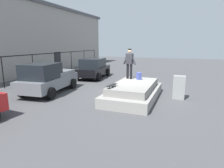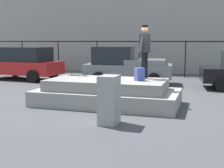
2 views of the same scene
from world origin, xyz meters
name	(u,v)px [view 1 (image 1 of 2)]	position (x,y,z in m)	size (l,w,h in m)	color
ground_plane	(129,95)	(0.00, 0.00, 0.00)	(60.00, 60.00, 0.00)	#424244
concrete_ledge	(134,91)	(-0.56, -0.44, 0.38)	(4.63, 2.34, 0.83)	gray
skateboarder	(129,62)	(0.55, 0.15, 1.84)	(0.31, 0.82, 1.75)	black
skateboard	(112,85)	(-1.93, 0.29, 0.93)	(0.85, 0.30, 0.12)	black
backpack	(139,76)	(0.52, -0.44, 1.04)	(0.28, 0.20, 0.40)	#3F4C99
car_grey_pickup_mid	(48,78)	(-1.27, 4.58, 0.89)	(4.33, 2.37, 1.80)	slate
car_black_sedan_far	(93,68)	(4.35, 4.43, 0.84)	(4.32, 2.49, 1.64)	black
utility_box	(179,87)	(0.23, -2.67, 0.61)	(0.44, 0.60, 1.23)	gray
fence_row	(19,64)	(0.00, 8.06, 1.48)	(24.06, 0.06, 2.08)	black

